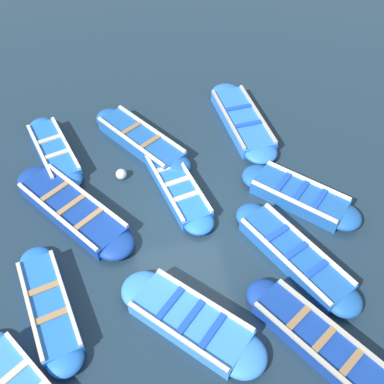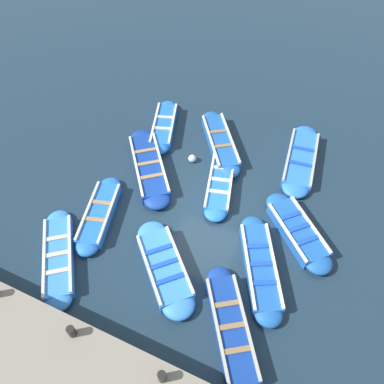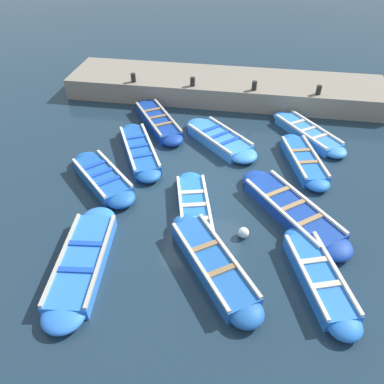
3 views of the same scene
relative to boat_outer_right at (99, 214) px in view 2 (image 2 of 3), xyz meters
The scene contains 15 objects.
ground_plane 3.46m from the boat_outer_right, 61.34° to the right, with size 120.00×120.00×0.00m, color #1C303F.
boat_outer_right is the anchor object (origin of this frame).
boat_stern_in 5.56m from the boat_outer_right, 108.47° to the right, with size 3.50×2.67×0.42m.
boat_alongside 6.44m from the boat_outer_right, 71.95° to the right, with size 2.88×2.89×0.43m.
boat_bow_out 4.77m from the boat_outer_right, ahead, with size 3.25×1.72×0.41m.
boat_broadside 1.87m from the boat_outer_right, behind, with size 3.28×2.74×0.36m.
boat_mid_row 5.35m from the boat_outer_right, 26.56° to the right, with size 3.46×2.76×0.45m.
boat_end_of_row 4.28m from the boat_outer_right, 47.04° to the right, with size 3.49×1.59×0.36m.
boat_tucked 2.96m from the boat_outer_right, 106.70° to the right, with size 3.08×3.08×0.41m.
boat_drifting 5.43m from the boat_outer_right, 86.73° to the right, with size 3.60×2.34×0.40m.
boat_outer_left 7.52m from the boat_outer_right, 46.41° to the right, with size 3.90×1.35×0.39m.
boat_near_quay 2.59m from the boat_outer_right, 10.50° to the right, with size 3.72×3.21×0.41m.
bollard_mid_north 5.71m from the boat_outer_right, 130.95° to the right, with size 0.20×0.20×0.35m, color black.
bollard_mid_south 4.20m from the boat_outer_right, 153.98° to the right, with size 0.20×0.20×0.35m, color black.
buoy_orange_near 3.99m from the boat_outer_right, 25.80° to the right, with size 0.29×0.29×0.29m, color silver.
Camera 2 is at (-7.00, -2.70, 10.16)m, focal length 35.00 mm.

